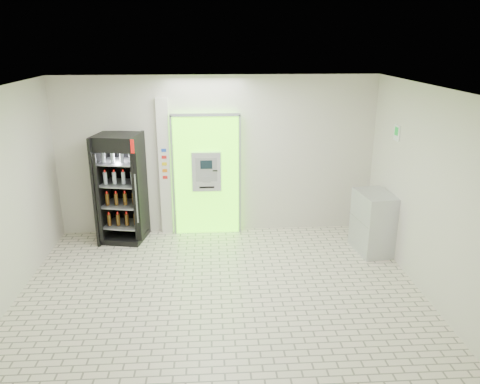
{
  "coord_description": "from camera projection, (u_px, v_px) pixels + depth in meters",
  "views": [
    {
      "loc": [
        -0.11,
        -6.11,
        3.63
      ],
      "look_at": [
        0.36,
        1.2,
        1.21
      ],
      "focal_mm": 35.0,
      "sensor_mm": 36.0,
      "label": 1
    }
  ],
  "objects": [
    {
      "name": "beverage_cooler",
      "position": [
        121.0,
        190.0,
        8.57
      ],
      "size": [
        0.87,
        0.83,
        2.01
      ],
      "rotation": [
        0.0,
        0.0,
        -0.2
      ],
      "color": "black",
      "rests_on": "ground"
    },
    {
      "name": "atm_assembly",
      "position": [
        207.0,
        174.0,
        8.84
      ],
      "size": [
        1.3,
        0.24,
        2.33
      ],
      "color": "#5FFB14",
      "rests_on": "ground"
    },
    {
      "name": "room_shell",
      "position": [
        219.0,
        176.0,
        6.35
      ],
      "size": [
        6.0,
        6.0,
        6.0
      ],
      "color": "beige",
      "rests_on": "ground"
    },
    {
      "name": "steel_cabinet",
      "position": [
        373.0,
        222.0,
        8.21
      ],
      "size": [
        0.64,
        0.87,
        1.08
      ],
      "rotation": [
        0.0,
        0.0,
        0.12
      ],
      "color": "#B7BABF",
      "rests_on": "ground"
    },
    {
      "name": "ground",
      "position": [
        221.0,
        295.0,
        6.93
      ],
      "size": [
        6.0,
        6.0,
        0.0
      ],
      "primitive_type": "plane",
      "color": "beige",
      "rests_on": "ground"
    },
    {
      "name": "pillar",
      "position": [
        165.0,
        168.0,
        8.79
      ],
      "size": [
        0.22,
        0.11,
        2.6
      ],
      "color": "silver",
      "rests_on": "ground"
    },
    {
      "name": "exit_sign",
      "position": [
        397.0,
        133.0,
        7.77
      ],
      "size": [
        0.02,
        0.22,
        0.26
      ],
      "color": "white",
      "rests_on": "room_shell"
    }
  ]
}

